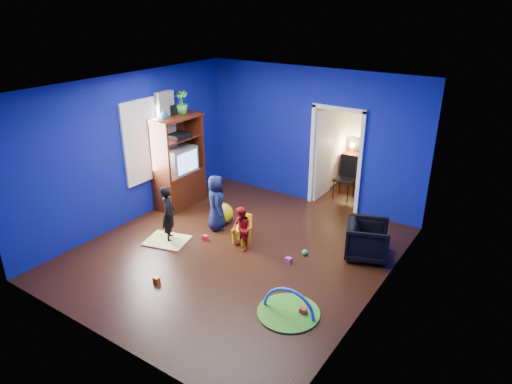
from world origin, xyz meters
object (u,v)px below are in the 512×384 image
Objects in this scene: child_navy at (216,203)px; play_mat at (288,312)px; crt_tv at (179,160)px; toddler_red at (242,229)px; folding_chair at (345,179)px; armchair at (367,240)px; study_desk at (361,170)px; vase at (164,114)px; child_black at (169,214)px; kid_chair at (241,231)px; hopper_ball at (223,213)px; tv_armoire at (178,161)px.

play_mat is at bearing -164.18° from child_navy.
toddler_red is at bearing -21.19° from crt_tv.
child_navy is 1.22× the size of play_mat.
folding_chair is (2.77, 2.30, -0.56)m from crt_tv.
study_desk is (-1.38, 3.11, 0.05)m from armchair.
vase reaches higher than study_desk.
toddler_red is at bearing -112.31° from child_black.
kid_chair is at bearing 143.62° from play_mat.
folding_chair reaches higher than armchair.
crt_tv is 4.40m from play_mat.
kid_chair is 3.05m from folding_chair.
child_navy reaches higher than child_black.
hopper_ball is (0.39, 1.09, -0.32)m from child_black.
tv_armoire is 2.17× the size of play_mat.
vase reaches higher than toddler_red.
folding_chair is (0.00, -0.96, 0.09)m from study_desk.
armchair is 1.03× the size of crt_tv.
hopper_ball is at bearing -31.90° from child_navy.
armchair is at bearing 13.41° from kid_chair.
armchair is 2.15m from play_mat.
vase is at bearing 75.42° from armchair.
kid_chair is 0.55× the size of play_mat.
folding_chair is at bearing 42.76° from vase.
child_navy is at bearing 149.03° from play_mat.
toddler_red is 0.89× the size of folding_chair.
child_black is 1.40m from toddler_red.
kid_chair is (-2.08, -0.81, -0.08)m from armchair.
study_desk is at bearing -64.33° from child_navy.
crt_tv reaches higher than child_black.
folding_chair is at bearing -70.72° from child_navy.
vase is 4.83m from study_desk.
toddler_red is 0.93× the size of study_desk.
folding_chair reaches higher than play_mat.
hopper_ball is at bearing 3.93° from vase.
study_desk is (1.49, 3.47, 0.17)m from hopper_ball.
child_navy is 3.11m from folding_chair.
child_navy reaches higher than toddler_red.
tv_armoire is 4.34m from study_desk.
toddler_red is 0.91× the size of play_mat.
crt_tv reaches higher than hopper_ball.
child_navy is 1.20× the size of folding_chair.
folding_chair reaches higher than kid_chair.
child_black reaches higher than folding_chair.
kid_chair is (2.10, -0.36, -1.80)m from vase.
study_desk is 0.96m from folding_chair.
hopper_ball is (-0.93, 0.65, -0.20)m from toddler_red.
folding_chair is (0.71, 2.95, 0.21)m from kid_chair.
kid_chair is (0.73, -0.20, -0.30)m from child_navy.
armchair is 0.78× the size of folding_chair.
play_mat is (3.85, -1.65, -2.03)m from vase.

